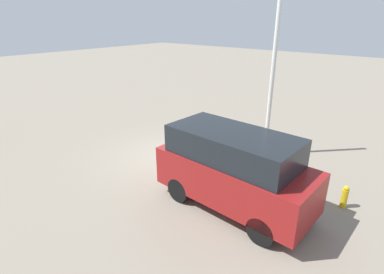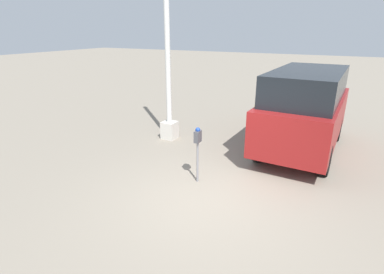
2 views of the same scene
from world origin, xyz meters
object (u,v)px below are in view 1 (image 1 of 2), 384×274
parking_meter_near (190,134)px  parked_van (234,168)px  lamp_post (269,108)px  fire_hydrant (345,197)px

parking_meter_near → parked_van: parked_van is taller
parking_meter_near → parked_van: (3.09, -1.79, 0.27)m
parking_meter_near → lamp_post: (2.20, 2.09, 0.95)m
lamp_post → parked_van: size_ratio=1.31×
parked_van → lamp_post: bearing=105.4°
parked_van → fire_hydrant: parked_van is taller
parking_meter_near → fire_hydrant: (5.61, 0.23, -0.62)m
parking_meter_near → parked_van: size_ratio=0.29×
lamp_post → parked_van: (0.90, -3.88, -0.68)m
parking_meter_near → parked_van: 3.59m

